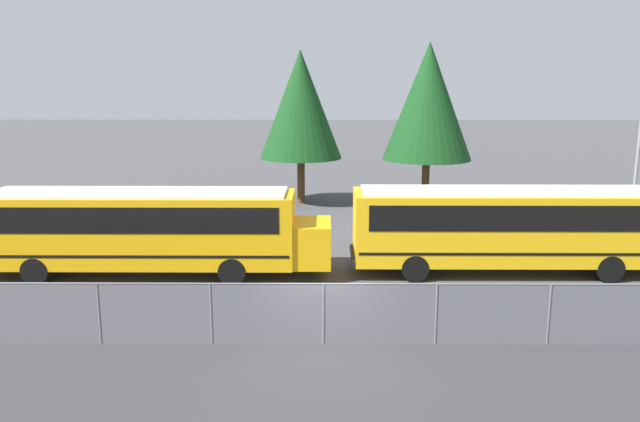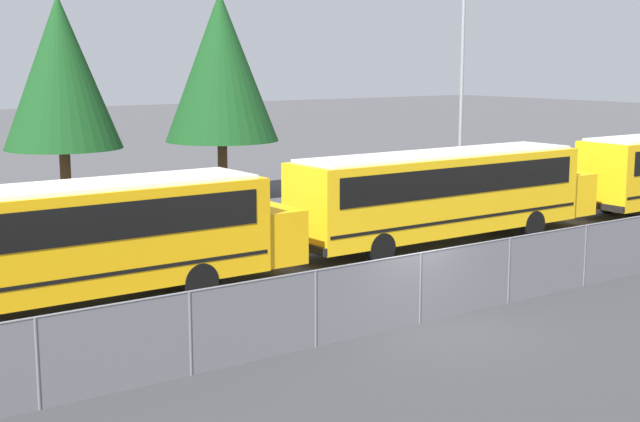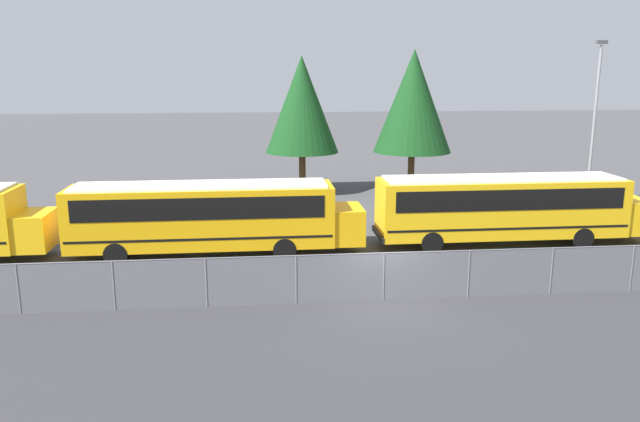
{
  "view_description": "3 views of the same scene",
  "coord_description": "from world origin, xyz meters",
  "views": [
    {
      "loc": [
        0.01,
        -15.93,
        7.05
      ],
      "look_at": [
        -0.14,
        6.11,
        2.44
      ],
      "focal_mm": 35.0,
      "sensor_mm": 36.0,
      "label": 1
    },
    {
      "loc": [
        -13.89,
        -15.3,
        6.23
      ],
      "look_at": [
        1.23,
        5.8,
        1.8
      ],
      "focal_mm": 50.0,
      "sensor_mm": 36.0,
      "label": 2
    },
    {
      "loc": [
        -4.31,
        -20.28,
        7.88
      ],
      "look_at": [
        -1.49,
        7.2,
        1.62
      ],
      "focal_mm": 35.0,
      "sensor_mm": 36.0,
      "label": 3
    }
  ],
  "objects": [
    {
      "name": "school_bus_2",
      "position": [
        -6.42,
        6.11,
        1.88
      ],
      "size": [
        12.65,
        2.47,
        3.16
      ],
      "color": "#EDA80F",
      "rests_on": "ground_plane"
    },
    {
      "name": "fence",
      "position": [
        -0.0,
        -0.0,
        0.89
      ],
      "size": [
        91.5,
        0.07,
        1.74
      ],
      "color": "#9EA0A5",
      "rests_on": "ground_plane"
    },
    {
      "name": "ground_plane",
      "position": [
        0.0,
        0.0,
        0.0
      ],
      "size": [
        200.0,
        200.0,
        0.0
      ],
      "primitive_type": "plane",
      "color": "#424244"
    },
    {
      "name": "tree_0",
      "position": [
        5.91,
        19.93,
        5.89
      ],
      "size": [
        5.09,
        5.09,
        9.22
      ],
      "color": "#51381E",
      "rests_on": "ground_plane"
    },
    {
      "name": "tree_2",
      "position": [
        -1.34,
        20.07,
        5.71
      ],
      "size": [
        4.73,
        4.73,
        8.8
      ],
      "color": "#51381E",
      "rests_on": "ground_plane"
    },
    {
      "name": "school_bus_3",
      "position": [
        7.0,
        6.52,
        1.88
      ],
      "size": [
        12.65,
        2.47,
        3.16
      ],
      "color": "yellow",
      "rests_on": "ground_plane"
    }
  ]
}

